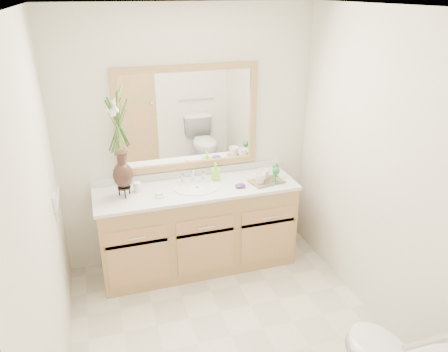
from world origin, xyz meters
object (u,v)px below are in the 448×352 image
object	(u,v)px
flower_vase	(119,134)
tumbler	(137,187)
soap_bottle	(215,172)
tray	(266,181)

from	to	relation	value
flower_vase	tumbler	bearing A→B (deg)	29.56
tumbler	soap_bottle	bearing A→B (deg)	2.44
tumbler	soap_bottle	xyz separation A→B (m)	(0.73, 0.03, 0.03)
tumbler	tray	xyz separation A→B (m)	(1.17, -0.16, -0.03)
flower_vase	soap_bottle	size ratio (longest dim) A/B	5.50
tumbler	soap_bottle	distance (m)	0.74
tumbler	soap_bottle	size ratio (longest dim) A/B	0.55
flower_vase	soap_bottle	distance (m)	0.99
soap_bottle	tumbler	bearing A→B (deg)	-170.52
tumbler	tray	distance (m)	1.18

